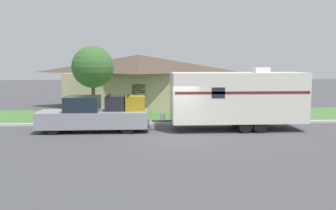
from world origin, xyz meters
name	(u,v)px	position (x,y,z in m)	size (l,w,h in m)	color
ground_plane	(175,137)	(0.00, 0.00, 0.00)	(120.00, 120.00, 0.00)	#47474C
curb_strip	(170,123)	(0.00, 3.75, 0.07)	(80.00, 0.30, 0.14)	beige
lawn_strip	(166,115)	(0.00, 7.40, 0.01)	(80.00, 7.00, 0.03)	#477538
house_across_street	(139,80)	(-1.93, 12.74, 2.24)	(12.09, 7.70, 4.33)	tan
pickup_truck	(95,115)	(-4.24, 1.80, 0.89)	(5.94, 2.01, 2.03)	black
travel_trailer	(237,97)	(3.59, 1.79, 1.81)	(8.37, 2.47, 3.44)	black
mailbox	(247,106)	(4.88, 4.36, 0.99)	(0.48, 0.20, 1.29)	brown
tree_in_yard	(93,67)	(-4.91, 6.54, 3.39)	(2.75, 2.75, 4.78)	brown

